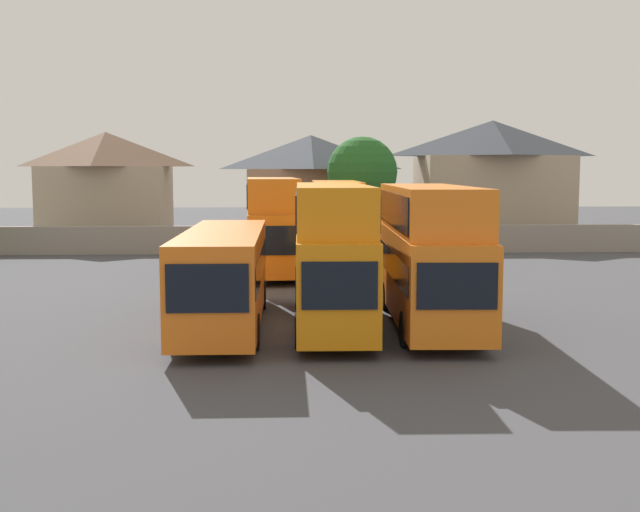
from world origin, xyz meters
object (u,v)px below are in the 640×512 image
at_px(house_terrace_right, 492,180).
at_px(bus_1, 224,272).
at_px(house_terrace_centre, 311,188).
at_px(bus_2, 332,247).
at_px(bus_4, 272,220).
at_px(bus_3, 429,248).
at_px(bus_5, 336,221).
at_px(tree_behind_wall, 362,173).
at_px(house_terrace_left, 107,187).

bearing_deg(house_terrace_right, bus_1, -118.62).
bearing_deg(house_terrace_centre, bus_2, -90.83).
xyz_separation_m(bus_4, house_terrace_centre, (2.68, 18.34, 1.26)).
relative_size(bus_3, bus_5, 1.04).
distance_m(bus_5, house_terrace_centre, 17.95).
bearing_deg(bus_2, tree_behind_wall, 173.25).
bearing_deg(bus_2, bus_4, -169.99).
distance_m(bus_4, house_terrace_centre, 18.57).
distance_m(bus_3, house_terrace_right, 34.63).
height_order(bus_4, house_terrace_right, house_terrace_right).
bearing_deg(bus_5, bus_1, -16.88).
xyz_separation_m(bus_4, tree_behind_wall, (5.94, 12.59, 2.41)).
height_order(bus_5, house_terrace_right, house_terrace_right).
bearing_deg(house_terrace_centre, bus_5, -87.85).
height_order(bus_5, tree_behind_wall, tree_behind_wall).
relative_size(bus_3, house_terrace_left, 1.15).
distance_m(bus_2, bus_3, 3.38).
bearing_deg(house_terrace_right, bus_4, -131.30).
bearing_deg(bus_2, house_terrace_centre, -179.66).
bearing_deg(tree_behind_wall, bus_3, -90.75).
height_order(bus_3, tree_behind_wall, tree_behind_wall).
bearing_deg(bus_1, bus_5, 161.95).
height_order(bus_1, bus_4, bus_4).
relative_size(bus_5, house_terrace_right, 0.91).
distance_m(house_terrace_left, house_terrace_centre, 15.06).
relative_size(house_terrace_left, house_terrace_right, 0.81).
bearing_deg(house_terrace_right, bus_3, -108.22).
distance_m(house_terrace_left, house_terrace_right, 28.79).
relative_size(bus_2, house_terrace_centre, 1.09).
height_order(bus_1, bus_2, bus_2).
distance_m(bus_2, house_terrace_left, 35.65).
relative_size(bus_4, bus_5, 1.01).
distance_m(house_terrace_centre, tree_behind_wall, 6.70).
bearing_deg(house_terrace_centre, bus_1, -97.31).
distance_m(bus_2, bus_4, 14.37).
height_order(bus_5, house_terrace_centre, house_terrace_centre).
bearing_deg(bus_3, house_terrace_right, 164.00).
bearing_deg(tree_behind_wall, house_terrace_right, 30.14).
xyz_separation_m(house_terrace_centre, house_terrace_right, (13.72, 0.33, 0.57)).
bearing_deg(bus_3, house_terrace_centre, -172.67).
bearing_deg(house_terrace_centre, house_terrace_right, 1.39).
xyz_separation_m(house_terrace_left, tree_behind_wall, (18.32, -5.71, 1.05)).
bearing_deg(house_terrace_centre, tree_behind_wall, -60.44).
height_order(bus_2, tree_behind_wall, tree_behind_wall).
bearing_deg(bus_3, house_terrace_left, -148.83).
xyz_separation_m(bus_1, house_terrace_right, (17.88, 32.76, 2.72)).
bearing_deg(tree_behind_wall, bus_5, -102.03).
distance_m(bus_3, house_terrace_centre, 32.67).
height_order(bus_2, house_terrace_left, house_terrace_left).
bearing_deg(bus_5, bus_4, -80.83).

